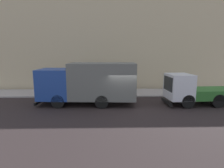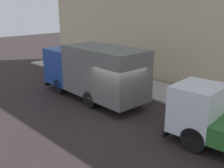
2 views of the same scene
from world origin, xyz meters
name	(u,v)px [view 1 (image 1 of 2)]	position (x,y,z in m)	size (l,w,h in m)	color
ground	(125,106)	(0.00, 0.00, 0.00)	(80.00, 80.00, 0.00)	#2C2323
sidewalk	(120,93)	(4.70, 0.00, 0.06)	(3.40, 30.00, 0.12)	#ABA2A1
building_facade	(119,39)	(6.90, 0.00, 5.55)	(0.50, 30.00, 11.11)	beige
large_utility_truck	(89,82)	(0.72, 2.79, 1.80)	(2.81, 7.71, 3.30)	#204197
small_flatbed_truck	(194,90)	(0.41, -5.47, 1.16)	(2.38, 5.68, 2.46)	white
pedestrian_walking	(70,86)	(3.49, 4.90, 1.00)	(0.45, 0.45, 1.68)	#423058
pedestrian_standing	(96,86)	(3.63, 2.44, 1.00)	(0.49, 0.49, 1.66)	#48355A
traffic_cone_orange	(40,90)	(4.00, 7.84, 0.49)	(0.51, 0.51, 0.73)	orange
street_sign_post	(83,80)	(3.33, 3.59, 1.57)	(0.44, 0.08, 2.44)	#4C5156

